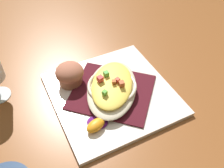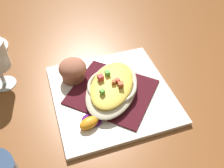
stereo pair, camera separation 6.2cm
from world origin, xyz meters
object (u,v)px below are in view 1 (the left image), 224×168
(square_plate, at_px, (112,94))
(muffin, at_px, (70,74))
(gratin_dish, at_px, (112,87))
(orange_garnish, at_px, (96,124))

(square_plate, distance_m, muffin, 0.12)
(gratin_dish, height_order, muffin, muffin)
(muffin, xyz_separation_m, orange_garnish, (0.02, 0.16, -0.02))
(square_plate, bearing_deg, gratin_dish, -0.84)
(square_plate, bearing_deg, orange_garnish, 36.85)
(gratin_dish, distance_m, muffin, 0.11)
(gratin_dish, height_order, orange_garnish, gratin_dish)
(orange_garnish, bearing_deg, square_plate, -143.15)
(muffin, relative_size, orange_garnish, 1.11)
(muffin, bearing_deg, square_plate, 127.06)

